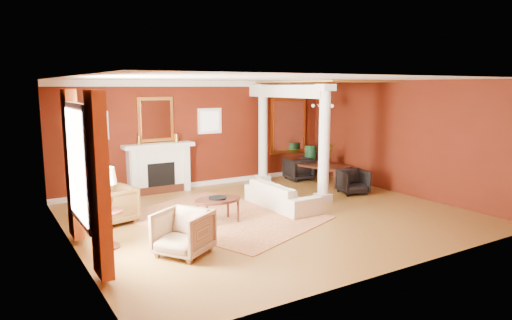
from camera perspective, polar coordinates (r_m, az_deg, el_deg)
ground at (r=9.91m, az=1.83°, el=-6.89°), size 8.00×8.00×0.00m
room_shell at (r=9.55m, az=1.89°, el=4.82°), size 8.04×7.04×2.92m
fireplace at (r=12.13m, az=-12.02°, el=-0.98°), size 1.85×0.42×1.29m
overmantel_mirror at (r=12.10m, az=-12.44°, el=4.97°), size 0.95×0.07×1.15m
flank_window_left at (r=11.71m, az=-19.64°, el=4.03°), size 0.70×0.07×0.70m
flank_window_right at (r=12.71m, az=-5.80°, el=4.88°), size 0.70×0.07×0.70m
left_window at (r=7.60m, az=-20.79°, el=-1.43°), size 0.21×2.55×2.60m
column_front at (r=10.87m, az=8.52°, el=2.12°), size 0.36×0.36×2.80m
column_back at (r=13.04m, az=0.88°, el=3.39°), size 0.36×0.36×2.80m
header_beam at (r=12.05m, az=3.72°, el=8.58°), size 0.30×3.20×0.32m
amber_ceiling at (r=12.64m, az=8.46°, el=9.66°), size 2.30×3.40×0.04m
dining_mirror at (r=14.07m, az=4.03°, el=4.29°), size 1.30×0.07×1.70m
chandelier at (r=12.72m, az=8.42°, el=6.85°), size 0.60×0.62×0.75m
crown_trim at (r=12.56m, az=-6.91°, el=9.47°), size 8.00×0.08×0.16m
base_trim at (r=12.85m, az=-6.67°, el=-2.94°), size 8.00×0.08×0.12m
rug at (r=9.78m, az=-4.13°, el=-7.09°), size 4.08×4.63×0.02m
sofa at (r=10.42m, az=3.22°, el=-3.88°), size 0.61×2.01×0.78m
armchair_leopard at (r=9.68m, az=-17.55°, el=-5.19°), size 0.91×0.95×0.83m
armchair_stripe at (r=7.65m, az=-9.09°, el=-8.71°), size 1.06×1.07×0.82m
coffee_table at (r=9.28m, az=-4.80°, el=-5.13°), size 0.99×0.99×0.50m
coffee_book at (r=9.22m, az=-4.96°, el=-4.15°), size 0.18×0.03×0.24m
side_table at (r=8.13m, az=-18.36°, el=-4.18°), size 0.56×0.56×1.40m
dining_table at (r=13.15m, az=8.30°, el=-1.05°), size 0.91×1.62×0.86m
dining_chair_near at (r=12.00m, az=12.03°, el=-2.53°), size 0.82×0.79×0.70m
dining_chair_far at (r=13.56m, az=5.32°, el=-0.97°), size 0.77×0.73×0.72m
green_urn at (r=14.17m, az=6.79°, el=-0.49°), size 0.40×0.40×0.97m
potted_plant at (r=13.02m, az=8.59°, el=1.78°), size 0.67×0.71×0.47m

